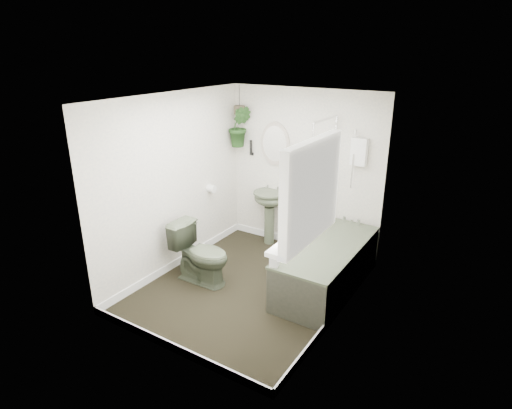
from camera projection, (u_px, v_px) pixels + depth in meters
The scene contains 22 objects.
floor at pixel (250, 288), 5.30m from camera, with size 2.30×2.80×0.02m, color black.
ceiling at pixel (248, 97), 4.49m from camera, with size 2.30×2.80×0.02m, color white.
wall_back at pixel (304, 171), 6.02m from camera, with size 2.30×0.02×2.30m, color #F2E8CD.
wall_front at pixel (162, 246), 3.78m from camera, with size 2.30×0.02×2.30m, color #F2E8CD.
wall_left at pixel (173, 184), 5.48m from camera, with size 0.02×2.80×2.30m, color #F2E8CD.
wall_right at pixel (345, 221), 4.32m from camera, with size 0.02×2.80×2.30m, color #F2E8CD.
skirting at pixel (250, 284), 5.28m from camera, with size 2.30×2.80×0.10m, color white.
bathtub at pixel (327, 267), 5.20m from camera, with size 0.72×1.72×0.58m, color #47513C, non-canonical shape.
bath_screen at pixel (323, 175), 5.40m from camera, with size 0.04×0.72×1.40m, color silver, non-canonical shape.
shower_box at pixel (359, 152), 5.42m from camera, with size 0.20×0.10×0.35m, color white.
oval_mirror at pixel (275, 144), 6.09m from camera, with size 0.46×0.03×0.62m, color #B3A494.
wall_sconce at pixel (251, 147), 6.31m from camera, with size 0.04×0.04×0.22m, color black.
toilet_roll_holder at pixel (211, 189), 6.09m from camera, with size 0.11×0.11×0.11m, color white.
window_recess at pixel (311, 192), 3.62m from camera, with size 0.08×1.00×0.90m, color white.
window_sill at pixel (302, 235), 3.81m from camera, with size 0.18×1.00×0.04m, color white.
window_blinds at pixel (307, 191), 3.65m from camera, with size 0.01×0.86×0.76m, color white.
toilet at pixel (201, 254), 5.32m from camera, with size 0.43×0.75×0.77m, color #47513C.
pedestal_sink at pixel (269, 218), 6.36m from camera, with size 0.48×0.41×0.82m, color #47513C, non-canonical shape.
sill_plant at pixel (292, 224), 3.71m from camera, with size 0.19×0.17×0.22m, color black.
hanging_plant at pixel (240, 127), 6.18m from camera, with size 0.33×0.26×0.59m, color black.
soap_bottle at pixel (274, 258), 4.58m from camera, with size 0.09×0.09×0.20m, color black.
hanging_pot at pixel (240, 110), 6.09m from camera, with size 0.16×0.16×0.12m, color #463D2D.
Camera 1 is at (2.52, -3.86, 2.81)m, focal length 30.00 mm.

